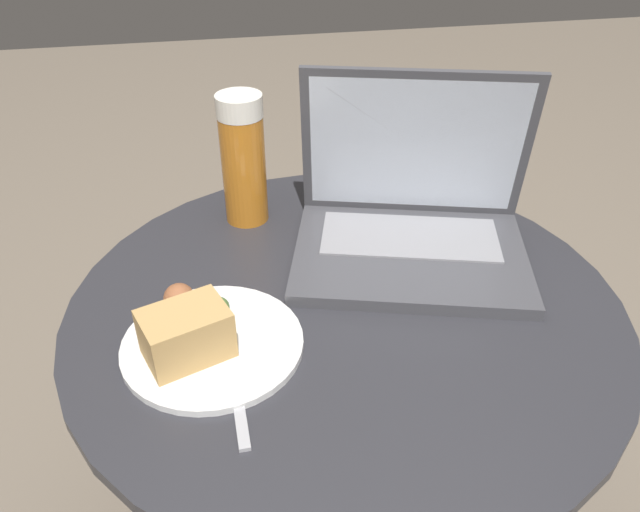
{
  "coord_description": "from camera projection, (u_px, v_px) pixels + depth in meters",
  "views": [
    {
      "loc": [
        -0.15,
        -0.61,
        0.99
      ],
      "look_at": [
        -0.03,
        0.01,
        0.55
      ],
      "focal_mm": 35.0,
      "sensor_mm": 36.0,
      "label": 1
    }
  ],
  "objects": [
    {
      "name": "laptop",
      "position": [
        412.0,
        218.0,
        0.88
      ],
      "size": [
        0.37,
        0.32,
        0.25
      ],
      "color": "#47474C",
      "rests_on": "table"
    },
    {
      "name": "beer_glass",
      "position": [
        243.0,
        160.0,
        0.92
      ],
      "size": [
        0.07,
        0.07,
        0.2
      ],
      "color": "#C6701E",
      "rests_on": "table"
    },
    {
      "name": "snack_plate",
      "position": [
        199.0,
        336.0,
        0.72
      ],
      "size": [
        0.21,
        0.21,
        0.07
      ],
      "color": "white",
      "rests_on": "table"
    },
    {
      "name": "table",
      "position": [
        344.0,
        359.0,
        0.87
      ],
      "size": [
        0.72,
        0.72,
        0.48
      ],
      "color": "#515156",
      "rests_on": "ground_plane"
    },
    {
      "name": "fork",
      "position": [
        234.0,
        373.0,
        0.7
      ],
      "size": [
        0.03,
        0.19,
        0.01
      ],
      "color": "#B2B2B7",
      "rests_on": "table"
    }
  ]
}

